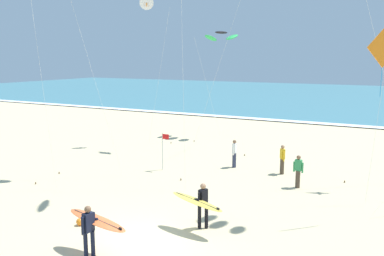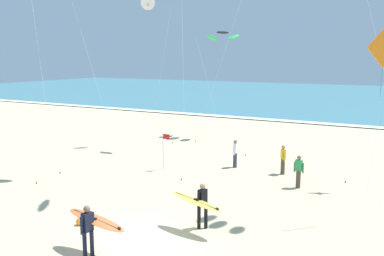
{
  "view_description": "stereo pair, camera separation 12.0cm",
  "coord_description": "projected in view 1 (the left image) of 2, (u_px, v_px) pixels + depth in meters",
  "views": [
    {
      "loc": [
        7.76,
        -10.81,
        6.17
      ],
      "look_at": [
        -0.26,
        4.26,
        3.26
      ],
      "focal_mm": 38.76,
      "sensor_mm": 36.0,
      "label": 1
    },
    {
      "loc": [
        7.87,
        -10.75,
        6.17
      ],
      "look_at": [
        -0.26,
        4.26,
        3.26
      ],
      "focal_mm": 38.76,
      "sensor_mm": 36.0,
      "label": 2
    }
  ],
  "objects": [
    {
      "name": "shoreline_foam",
      "position": [
        316.0,
        123.0,
        39.05
      ],
      "size": [
        160.0,
        1.4,
        0.01
      ],
      "primitive_type": "cube",
      "color": "white",
      "rests_on": "ocean_water"
    },
    {
      "name": "surfer_trailing",
      "position": [
        200.0,
        202.0,
        14.86
      ],
      "size": [
        2.27,
        1.09,
        1.71
      ],
      "color": "black",
      "rests_on": "ground"
    },
    {
      "name": "ocean_water",
      "position": [
        356.0,
        97.0,
        64.9
      ],
      "size": [
        160.0,
        60.0,
        0.08
      ],
      "primitive_type": "cube",
      "color": "teal",
      "rests_on": "ground"
    },
    {
      "name": "kite_arc_charcoal_outer",
      "position": [
        221.0,
        36.0,
        31.83
      ],
      "size": [
        2.96,
        4.06,
        8.17
      ],
      "color": "green",
      "rests_on": "ground"
    },
    {
      "name": "kite_delta_ivory_near",
      "position": [
        147.0,
        4.0,
        28.44
      ],
      "size": [
        1.92,
        1.24,
        10.37
      ],
      "color": "white",
      "rests_on": "ground"
    },
    {
      "name": "bystander_yellow_top",
      "position": [
        282.0,
        159.0,
        22.09
      ],
      "size": [
        0.33,
        0.42,
        1.59
      ],
      "color": "#4C3D2D",
      "rests_on": "ground"
    },
    {
      "name": "beach_ball",
      "position": [
        80.0,
        222.0,
        15.39
      ],
      "size": [
        0.28,
        0.28,
        0.28
      ],
      "primitive_type": "sphere",
      "color": "orange",
      "rests_on": "ground"
    },
    {
      "name": "bystander_white_top",
      "position": [
        234.0,
        153.0,
        23.44
      ],
      "size": [
        0.22,
        0.5,
        1.59
      ],
      "color": "#2D334C",
      "rests_on": "ground"
    },
    {
      "name": "surfer_lead",
      "position": [
        93.0,
        224.0,
        12.88
      ],
      "size": [
        2.4,
        1.04,
        1.71
      ],
      "color": "black",
      "rests_on": "ground"
    },
    {
      "name": "ground_plane",
      "position": [
        140.0,
        242.0,
        14.04
      ],
      "size": [
        160.0,
        160.0,
        0.0
      ],
      "primitive_type": "plane",
      "color": "beige"
    },
    {
      "name": "bystander_green_top",
      "position": [
        298.0,
        171.0,
        19.77
      ],
      "size": [
        0.5,
        0.22,
        1.59
      ],
      "color": "#4C3D2D",
      "rests_on": "ground"
    },
    {
      "name": "lifeguard_flag",
      "position": [
        163.0,
        148.0,
        22.81
      ],
      "size": [
        0.45,
        0.05,
        2.1
      ],
      "color": "silver",
      "rests_on": "ground"
    }
  ]
}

